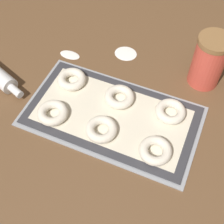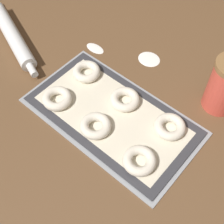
{
  "view_description": "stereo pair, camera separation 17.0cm",
  "coord_description": "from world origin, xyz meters",
  "views": [
    {
      "loc": [
        0.23,
        -0.51,
        0.8
      ],
      "look_at": [
        0.02,
        -0.01,
        0.02
      ],
      "focal_mm": 50.0,
      "sensor_mm": 36.0,
      "label": 1
    },
    {
      "loc": [
        0.38,
        -0.42,
        0.8
      ],
      "look_at": [
        0.02,
        -0.01,
        0.02
      ],
      "focal_mm": 50.0,
      "sensor_mm": 36.0,
      "label": 2
    }
  ],
  "objects": [
    {
      "name": "bagel_front_left",
      "position": [
        -0.14,
        -0.08,
        0.02
      ],
      "size": [
        0.09,
        0.09,
        0.03
      ],
      "color": "silver",
      "rests_on": "baking_mat"
    },
    {
      "name": "ground_plane",
      "position": [
        0.0,
        0.0,
        0.0
      ],
      "size": [
        2.8,
        2.8,
        0.0
      ],
      "primitive_type": "plane",
      "color": "brown"
    },
    {
      "name": "baking_mat",
      "position": [
        0.02,
        -0.01,
        0.01
      ],
      "size": [
        0.51,
        0.27,
        0.0
      ],
      "color": "#333338",
      "rests_on": "baking_tray"
    },
    {
      "name": "bagel_back_right",
      "position": [
        0.18,
        0.06,
        0.02
      ],
      "size": [
        0.09,
        0.09,
        0.03
      ],
      "color": "silver",
      "rests_on": "baking_mat"
    },
    {
      "name": "bagel_front_right",
      "position": [
        0.18,
        -0.08,
        0.02
      ],
      "size": [
        0.09,
        0.09,
        0.03
      ],
      "color": "silver",
      "rests_on": "baking_mat"
    },
    {
      "name": "flour_patch_far",
      "position": [
        -0.23,
        0.18,
        0.0
      ],
      "size": [
        0.08,
        0.04,
        0.0
      ],
      "color": "white",
      "rests_on": "ground_plane"
    },
    {
      "name": "rolling_pin",
      "position": [
        -0.49,
        0.01,
        0.03
      ],
      "size": [
        0.44,
        0.18,
        0.05
      ],
      "color": "silver",
      "rests_on": "ground_plane"
    },
    {
      "name": "bagel_back_left",
      "position": [
        -0.15,
        0.06,
        0.02
      ],
      "size": [
        0.09,
        0.09,
        0.03
      ],
      "color": "silver",
      "rests_on": "baking_mat"
    },
    {
      "name": "flour_patch_near",
      "position": [
        -0.04,
        0.27,
        0.0
      ],
      "size": [
        0.08,
        0.07,
        0.0
      ],
      "color": "white",
      "rests_on": "ground_plane"
    },
    {
      "name": "baking_tray",
      "position": [
        0.02,
        -0.01,
        0.0
      ],
      "size": [
        0.54,
        0.3,
        0.01
      ],
      "color": "#93969B",
      "rests_on": "ground_plane"
    },
    {
      "name": "bagel_back_center",
      "position": [
        0.02,
        0.06,
        0.02
      ],
      "size": [
        0.09,
        0.09,
        0.03
      ],
      "color": "silver",
      "rests_on": "baking_mat"
    },
    {
      "name": "bagel_front_center",
      "position": [
        0.02,
        -0.08,
        0.02
      ],
      "size": [
        0.09,
        0.09,
        0.03
      ],
      "color": "silver",
      "rests_on": "baking_mat"
    }
  ]
}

